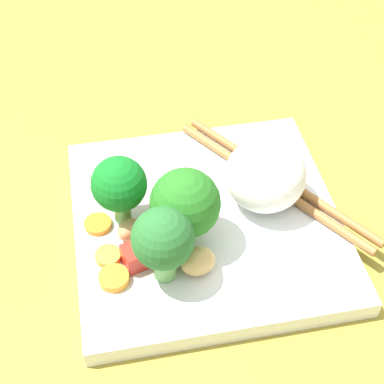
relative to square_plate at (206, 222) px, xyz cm
name	(u,v)px	position (x,y,z in cm)	size (l,w,h in cm)	color
ground_plane	(206,236)	(0.00, 0.00, -1.94)	(110.00, 110.00, 2.00)	olive
square_plate	(206,222)	(0.00, 0.00, 0.00)	(24.25, 24.25, 1.88)	white
rice_mound	(265,175)	(5.67, 0.87, 4.15)	(7.45, 7.42, 6.41)	white
broccoli_floret_0	(119,185)	(-7.57, 1.11, 5.57)	(4.92, 4.92, 7.37)	#62A84D
broccoli_floret_1	(185,204)	(-2.44, -2.09, 5.32)	(6.08, 6.08, 7.75)	#75B04E
broccoli_floret_2	(163,240)	(-4.99, -5.53, 5.39)	(5.18, 5.18, 7.30)	#70B960
carrot_slice_0	(108,257)	(-9.46, -3.01, 1.31)	(2.25, 2.25, 0.74)	orange
carrot_slice_1	(157,237)	(-4.94, -1.74, 1.28)	(3.17, 3.17, 0.67)	orange
carrot_slice_2	(178,255)	(-3.49, -4.01, 1.16)	(2.06, 2.06, 0.43)	orange
carrot_slice_3	(98,224)	(-9.92, 0.96, 1.20)	(2.48, 2.48, 0.52)	orange
carrot_slice_4	(114,278)	(-9.28, -5.38, 1.32)	(2.58, 2.58, 0.77)	orange
pepper_chunk_0	(189,209)	(-1.57, 0.58, 1.64)	(2.24, 2.13, 1.40)	red
pepper_chunk_1	(167,201)	(-3.28, 1.89, 1.78)	(2.44, 2.00, 1.68)	red
pepper_chunk_2	(137,256)	(-7.08, -3.96, 1.94)	(2.31, 2.08, 1.99)	red
chicken_piece_0	(198,261)	(-2.16, -5.76, 2.08)	(3.05, 2.53, 2.28)	tan
chicken_piece_1	(131,229)	(-7.16, -0.92, 1.93)	(2.56, 1.90, 1.98)	tan
chopstick_pair	(275,181)	(7.46, 2.54, 1.37)	(14.38, 20.98, 0.86)	#9E6936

